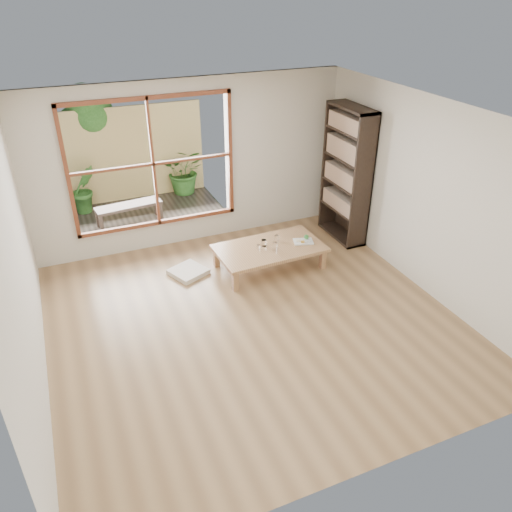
{
  "coord_description": "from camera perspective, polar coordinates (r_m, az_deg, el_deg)",
  "views": [
    {
      "loc": [
        -1.98,
        -4.81,
        3.91
      ],
      "look_at": [
        0.32,
        0.61,
        0.55
      ],
      "focal_mm": 35.0,
      "sensor_mm": 36.0,
      "label": 1
    }
  ],
  "objects": [
    {
      "name": "glass_small",
      "position": [
        7.35,
        0.29,
        1.04
      ],
      "size": [
        0.06,
        0.06,
        0.07
      ],
      "primitive_type": "cylinder",
      "color": "silver",
      "rests_on": "low_table"
    },
    {
      "name": "glass_mid",
      "position": [
        7.57,
        2.39,
        2.06
      ],
      "size": [
        0.07,
        0.07,
        0.1
      ],
      "primitive_type": "cylinder",
      "color": "silver",
      "rests_on": "low_table"
    },
    {
      "name": "bookshelf",
      "position": [
        8.21,
        10.29,
        9.11
      ],
      "size": [
        0.35,
        0.98,
        2.17
      ],
      "primitive_type": "cube",
      "color": "black",
      "rests_on": "ground"
    },
    {
      "name": "deck",
      "position": [
        9.34,
        -12.35,
        4.26
      ],
      "size": [
        2.8,
        2.0,
        0.05
      ],
      "primitive_type": "cube",
      "color": "#362F27",
      "rests_on": "ground"
    },
    {
      "name": "floor_cushion",
      "position": [
        7.48,
        -7.75,
        -1.78
      ],
      "size": [
        0.62,
        0.62,
        0.07
      ],
      "primitive_type": "cube",
      "rotation": [
        0.0,
        0.0,
        0.41
      ],
      "color": "silver",
      "rests_on": "ground"
    },
    {
      "name": "garden_bench",
      "position": [
        9.03,
        -14.34,
        5.38
      ],
      "size": [
        1.17,
        0.46,
        0.36
      ],
      "rotation": [
        0.0,
        0.0,
        0.12
      ],
      "color": "black",
      "rests_on": "deck"
    },
    {
      "name": "shrub_right",
      "position": [
        10.1,
        -8.13,
        9.67
      ],
      "size": [
        1.07,
        1.02,
        0.94
      ],
      "primitive_type": "imported",
      "rotation": [
        0.0,
        0.0,
        -0.42
      ],
      "color": "#2F6123",
      "rests_on": "deck"
    },
    {
      "name": "glass_tall",
      "position": [
        7.32,
        2.18,
        1.11
      ],
      "size": [
        0.07,
        0.07,
        0.12
      ],
      "primitive_type": "cylinder",
      "color": "silver",
      "rests_on": "low_table"
    },
    {
      "name": "shrub_left",
      "position": [
        9.68,
        -19.08,
        7.24
      ],
      "size": [
        0.58,
        0.52,
        0.89
      ],
      "primitive_type": "imported",
      "rotation": [
        0.0,
        0.0,
        0.31
      ],
      "color": "#2F6123",
      "rests_on": "deck"
    },
    {
      "name": "garden_tree",
      "position": [
        9.96,
        -18.94,
        14.94
      ],
      "size": [
        1.04,
        0.85,
        2.22
      ],
      "color": "#4C3D2D",
      "rests_on": "ground"
    },
    {
      "name": "glass_short",
      "position": [
        7.43,
        0.92,
        1.51
      ],
      "size": [
        0.08,
        0.08,
        0.1
      ],
      "primitive_type": "cylinder",
      "color": "silver",
      "rests_on": "low_table"
    },
    {
      "name": "ground",
      "position": [
        6.51,
        -0.46,
        -7.22
      ],
      "size": [
        5.0,
        5.0,
        0.0
      ],
      "primitive_type": "plane",
      "color": "#9C784E",
      "rests_on": "ground"
    },
    {
      "name": "food_tray",
      "position": [
        7.6,
        5.49,
        1.79
      ],
      "size": [
        0.34,
        0.28,
        0.09
      ],
      "rotation": [
        0.0,
        0.0,
        -0.29
      ],
      "color": "white",
      "rests_on": "low_table"
    },
    {
      "name": "bamboo_fence",
      "position": [
        9.94,
        -14.15,
        11.21
      ],
      "size": [
        2.8,
        0.06,
        1.8
      ],
      "primitive_type": "cube",
      "color": "tan",
      "rests_on": "ground"
    },
    {
      "name": "low_table",
      "position": [
        7.45,
        1.56,
        0.77
      ],
      "size": [
        1.62,
        0.95,
        0.35
      ],
      "rotation": [
        0.0,
        0.0,
        0.03
      ],
      "color": "tan",
      "rests_on": "ground"
    }
  ]
}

